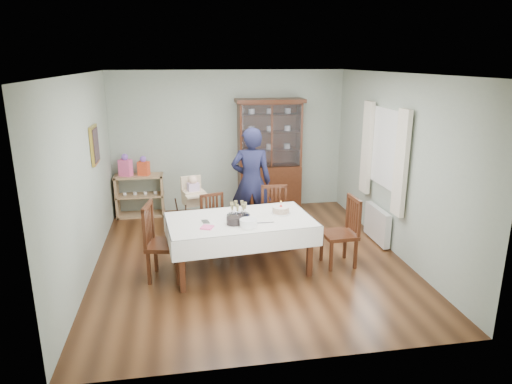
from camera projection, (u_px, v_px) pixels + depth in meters
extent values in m
plane|color=#593319|center=(249.00, 258.00, 6.89)|extent=(5.00, 5.00, 0.00)
plane|color=#9EAA99|center=(229.00, 141.00, 8.88)|extent=(4.50, 0.00, 4.50)
plane|color=#9EAA99|center=(84.00, 178.00, 6.15)|extent=(0.00, 5.00, 5.00)
plane|color=#9EAA99|center=(396.00, 165.00, 6.87)|extent=(0.00, 5.00, 5.00)
plane|color=white|center=(248.00, 74.00, 6.13)|extent=(5.00, 5.00, 0.00)
cube|color=#422010|center=(240.00, 222.00, 6.32)|extent=(2.00, 1.24, 0.06)
cube|color=beige|center=(240.00, 219.00, 6.31)|extent=(2.11, 1.35, 0.01)
cube|color=#422010|center=(269.00, 187.00, 9.02)|extent=(1.20, 0.45, 0.90)
cube|color=white|center=(272.00, 136.00, 8.55)|extent=(1.12, 0.01, 1.16)
cube|color=#422010|center=(270.00, 101.00, 8.55)|extent=(1.30, 0.48, 0.07)
cube|color=tan|center=(141.00, 214.00, 8.76)|extent=(0.90, 0.38, 0.04)
cube|color=tan|center=(140.00, 195.00, 8.66)|extent=(0.90, 0.38, 0.03)
cube|color=tan|center=(139.00, 176.00, 8.55)|extent=(0.90, 0.38, 0.04)
cube|color=tan|center=(117.00, 196.00, 8.59)|extent=(0.04, 0.38, 0.80)
cube|color=tan|center=(162.00, 194.00, 8.72)|extent=(0.04, 0.38, 0.80)
cube|color=gold|center=(94.00, 145.00, 6.83)|extent=(0.04, 0.48, 0.58)
cube|color=white|center=(387.00, 149.00, 7.09)|extent=(0.04, 1.02, 1.22)
cube|color=silver|center=(401.00, 164.00, 6.52)|extent=(0.07, 0.30, 1.55)
cube|color=silver|center=(367.00, 148.00, 7.70)|extent=(0.07, 0.30, 1.55)
cube|color=white|center=(377.00, 224.00, 7.43)|extent=(0.10, 0.80, 0.55)
cube|color=#422010|center=(216.00, 227.00, 7.02)|extent=(0.50, 0.50, 0.05)
cube|color=#422010|center=(212.00, 208.00, 7.11)|extent=(0.38, 0.14, 0.47)
cube|color=#422010|center=(276.00, 221.00, 7.17)|extent=(0.46, 0.46, 0.05)
cube|color=#422010|center=(274.00, 201.00, 7.29)|extent=(0.42, 0.06, 0.51)
cube|color=#422010|center=(166.00, 245.00, 6.13)|extent=(0.56, 0.56, 0.05)
cube|color=#422010|center=(148.00, 225.00, 6.05)|extent=(0.13, 0.45, 0.56)
cube|color=#422010|center=(339.00, 235.00, 6.55)|extent=(0.48, 0.48, 0.05)
cube|color=#422010|center=(353.00, 215.00, 6.51)|extent=(0.07, 0.43, 0.53)
imported|color=black|center=(251.00, 182.00, 7.61)|extent=(0.71, 0.51, 1.84)
cube|color=tan|center=(194.00, 197.00, 7.63)|extent=(0.41, 0.38, 0.24)
cube|color=tan|center=(193.00, 186.00, 7.57)|extent=(0.35, 0.14, 0.28)
cube|color=tan|center=(193.00, 193.00, 7.60)|extent=(0.39, 0.25, 0.03)
cube|color=#C4A7CB|center=(193.00, 188.00, 7.58)|extent=(0.21, 0.18, 0.18)
sphere|color=beige|center=(193.00, 180.00, 7.54)|extent=(0.15, 0.15, 0.15)
cylinder|color=silver|center=(238.00, 216.00, 6.43)|extent=(0.33, 0.33, 0.01)
torus|color=silver|center=(238.00, 215.00, 6.42)|extent=(0.33, 0.33, 0.01)
cylinder|color=white|center=(281.00, 213.00, 6.53)|extent=(0.28, 0.28, 0.02)
cylinder|color=brown|center=(281.00, 210.00, 6.51)|extent=(0.24, 0.24, 0.09)
cylinder|color=silver|center=(281.00, 207.00, 6.50)|extent=(0.24, 0.24, 0.01)
cylinder|color=#F24C4C|center=(281.00, 204.00, 6.49)|extent=(0.01, 0.01, 0.07)
sphere|color=yellow|center=(281.00, 202.00, 6.48)|extent=(0.02, 0.02, 0.02)
cylinder|color=black|center=(234.00, 221.00, 6.10)|extent=(0.27, 0.27, 0.10)
cylinder|color=white|center=(248.00, 223.00, 6.01)|extent=(0.30, 0.30, 0.10)
cube|color=#F85B97|center=(207.00, 227.00, 5.96)|extent=(0.20, 0.20, 0.02)
cube|color=silver|center=(264.00, 223.00, 6.14)|extent=(0.28, 0.03, 0.01)
cube|color=#F85B97|center=(126.00, 168.00, 8.45)|extent=(0.26, 0.22, 0.31)
sphere|color=#E533B2|center=(125.00, 157.00, 8.39)|extent=(0.12, 0.12, 0.12)
cube|color=#E04B23|center=(144.00, 168.00, 8.51)|extent=(0.23, 0.20, 0.26)
sphere|color=#E533B2|center=(143.00, 159.00, 8.46)|extent=(0.12, 0.12, 0.12)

